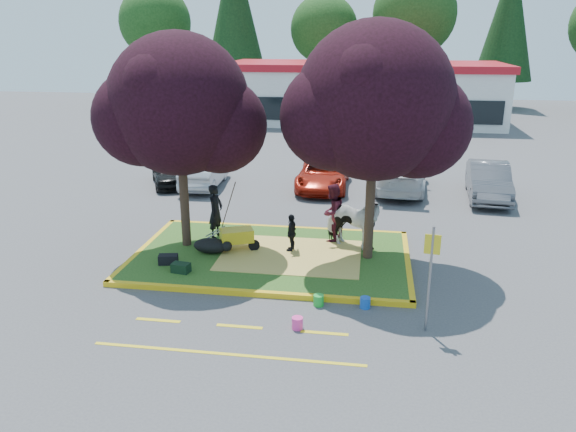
# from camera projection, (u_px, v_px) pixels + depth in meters

# --- Properties ---
(ground) EXTENTS (90.00, 90.00, 0.00)m
(ground) POSITION_uv_depth(u_px,v_px,m) (271.00, 259.00, 17.11)
(ground) COLOR #424244
(ground) RESTS_ON ground
(median_island) EXTENTS (8.00, 5.00, 0.15)m
(median_island) POSITION_uv_depth(u_px,v_px,m) (271.00, 256.00, 17.09)
(median_island) COLOR #224917
(median_island) RESTS_ON ground
(curb_near) EXTENTS (8.30, 0.16, 0.15)m
(curb_near) POSITION_uv_depth(u_px,v_px,m) (254.00, 293.00, 14.66)
(curb_near) COLOR yellow
(curb_near) RESTS_ON ground
(curb_far) EXTENTS (8.30, 0.16, 0.15)m
(curb_far) POSITION_uv_depth(u_px,v_px,m) (285.00, 228.00, 19.51)
(curb_far) COLOR yellow
(curb_far) RESTS_ON ground
(curb_left) EXTENTS (0.16, 5.30, 0.15)m
(curb_left) POSITION_uv_depth(u_px,v_px,m) (144.00, 249.00, 17.67)
(curb_left) COLOR yellow
(curb_left) RESTS_ON ground
(curb_right) EXTENTS (0.16, 5.30, 0.15)m
(curb_right) POSITION_uv_depth(u_px,v_px,m) (408.00, 264.00, 16.50)
(curb_right) COLOR yellow
(curb_right) RESTS_ON ground
(straw_bedding) EXTENTS (4.20, 3.00, 0.01)m
(straw_bedding) POSITION_uv_depth(u_px,v_px,m) (291.00, 255.00, 16.97)
(straw_bedding) COLOR #DFCC5C
(straw_bedding) RESTS_ON median_island
(tree_purple_left) EXTENTS (5.06, 4.20, 6.51)m
(tree_purple_left) POSITION_uv_depth(u_px,v_px,m) (179.00, 111.00, 16.50)
(tree_purple_left) COLOR black
(tree_purple_left) RESTS_ON median_island
(tree_purple_right) EXTENTS (5.30, 4.40, 6.82)m
(tree_purple_right) POSITION_uv_depth(u_px,v_px,m) (375.00, 109.00, 15.43)
(tree_purple_right) COLOR black
(tree_purple_right) RESTS_ON median_island
(fire_lane_stripe_a) EXTENTS (1.10, 0.12, 0.01)m
(fire_lane_stripe_a) POSITION_uv_depth(u_px,v_px,m) (158.00, 320.00, 13.45)
(fire_lane_stripe_a) COLOR yellow
(fire_lane_stripe_a) RESTS_ON ground
(fire_lane_stripe_b) EXTENTS (1.10, 0.12, 0.01)m
(fire_lane_stripe_b) POSITION_uv_depth(u_px,v_px,m) (240.00, 326.00, 13.16)
(fire_lane_stripe_b) COLOR yellow
(fire_lane_stripe_b) RESTS_ON ground
(fire_lane_stripe_c) EXTENTS (1.10, 0.12, 0.01)m
(fire_lane_stripe_c) POSITION_uv_depth(u_px,v_px,m) (324.00, 333.00, 12.88)
(fire_lane_stripe_c) COLOR yellow
(fire_lane_stripe_c) RESTS_ON ground
(fire_lane_long) EXTENTS (6.00, 0.10, 0.01)m
(fire_lane_long) POSITION_uv_depth(u_px,v_px,m) (227.00, 354.00, 12.04)
(fire_lane_long) COLOR yellow
(fire_lane_long) RESTS_ON ground
(retail_building) EXTENTS (20.40, 8.40, 4.40)m
(retail_building) POSITION_uv_depth(u_px,v_px,m) (363.00, 92.00, 42.39)
(retail_building) COLOR silver
(retail_building) RESTS_ON ground
(treeline) EXTENTS (46.58, 7.80, 14.63)m
(treeline) POSITION_uv_depth(u_px,v_px,m) (360.00, 18.00, 49.83)
(treeline) COLOR black
(treeline) RESTS_ON ground
(cow) EXTENTS (2.15, 1.61, 1.65)m
(cow) POSITION_uv_depth(u_px,v_px,m) (352.00, 223.00, 17.32)
(cow) COLOR white
(cow) RESTS_ON median_island
(calf) EXTENTS (1.15, 0.76, 0.46)m
(calf) POSITION_uv_depth(u_px,v_px,m) (211.00, 246.00, 17.09)
(calf) COLOR black
(calf) RESTS_ON median_island
(handler) EXTENTS (0.56, 0.72, 1.77)m
(handler) POSITION_uv_depth(u_px,v_px,m) (216.00, 211.00, 18.20)
(handler) COLOR black
(handler) RESTS_ON median_island
(visitor_a) EXTENTS (1.02, 1.12, 1.88)m
(visitor_a) POSITION_uv_depth(u_px,v_px,m) (332.00, 213.00, 17.90)
(visitor_a) COLOR #4A1523
(visitor_a) RESTS_ON median_island
(visitor_b) EXTENTS (0.39, 0.73, 1.18)m
(visitor_b) POSITION_uv_depth(u_px,v_px,m) (292.00, 233.00, 17.14)
(visitor_b) COLOR black
(visitor_b) RESTS_ON median_island
(wheelbarrow) EXTENTS (1.75, 0.93, 0.67)m
(wheelbarrow) POSITION_uv_depth(u_px,v_px,m) (237.00, 236.00, 17.26)
(wheelbarrow) COLOR black
(wheelbarrow) RESTS_ON median_island
(gear_bag_dark) EXTENTS (0.59, 0.40, 0.28)m
(gear_bag_dark) POSITION_uv_depth(u_px,v_px,m) (168.00, 259.00, 16.30)
(gear_bag_dark) COLOR black
(gear_bag_dark) RESTS_ON median_island
(gear_bag_green) EXTENTS (0.54, 0.39, 0.27)m
(gear_bag_green) POSITION_uv_depth(u_px,v_px,m) (181.00, 268.00, 15.74)
(gear_bag_green) COLOR black
(gear_bag_green) RESTS_ON median_island
(sign_post) EXTENTS (0.36, 0.08, 2.54)m
(sign_post) POSITION_uv_depth(u_px,v_px,m) (430.00, 268.00, 12.52)
(sign_post) COLOR slate
(sign_post) RESTS_ON ground
(bucket_green) EXTENTS (0.29, 0.29, 0.28)m
(bucket_green) POSITION_uv_depth(u_px,v_px,m) (319.00, 300.00, 14.14)
(bucket_green) COLOR green
(bucket_green) RESTS_ON ground
(bucket_pink) EXTENTS (0.32, 0.32, 0.29)m
(bucket_pink) POSITION_uv_depth(u_px,v_px,m) (297.00, 323.00, 13.04)
(bucket_pink) COLOR #FF3898
(bucket_pink) RESTS_ON ground
(bucket_blue) EXTENTS (0.34, 0.34, 0.28)m
(bucket_blue) POSITION_uv_depth(u_px,v_px,m) (365.00, 303.00, 14.02)
(bucket_blue) COLOR blue
(bucket_blue) RESTS_ON ground
(car_black) EXTENTS (2.71, 3.71, 1.17)m
(car_black) POSITION_uv_depth(u_px,v_px,m) (169.00, 172.00, 25.18)
(car_black) COLOR black
(car_black) RESTS_ON ground
(car_silver) EXTENTS (1.64, 4.14, 1.34)m
(car_silver) POSITION_uv_depth(u_px,v_px,m) (205.00, 172.00, 24.89)
(car_silver) COLOR #9FA2A7
(car_silver) RESTS_ON ground
(car_red) EXTENTS (2.13, 4.60, 1.28)m
(car_red) POSITION_uv_depth(u_px,v_px,m) (323.00, 174.00, 24.61)
(car_red) COLOR #A21C0D
(car_red) RESTS_ON ground
(car_white) EXTENTS (2.51, 5.31, 1.50)m
(car_white) POSITION_uv_depth(u_px,v_px,m) (401.00, 173.00, 24.32)
(car_white) COLOR silver
(car_white) RESTS_ON ground
(car_grey) EXTENTS (1.91, 4.57, 1.47)m
(car_grey) POSITION_uv_depth(u_px,v_px,m) (488.00, 181.00, 23.09)
(car_grey) COLOR #53545A
(car_grey) RESTS_ON ground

